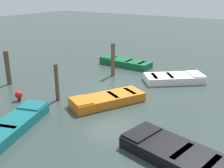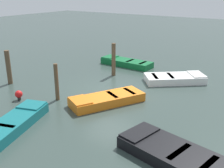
{
  "view_description": "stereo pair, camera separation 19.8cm",
  "coord_description": "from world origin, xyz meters",
  "px_view_note": "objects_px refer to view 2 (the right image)",
  "views": [
    {
      "loc": [
        -11.29,
        -7.3,
        5.08
      ],
      "look_at": [
        0.0,
        0.0,
        0.35
      ],
      "focal_mm": 43.6,
      "sensor_mm": 36.0,
      "label": 1
    },
    {
      "loc": [
        -11.19,
        -7.46,
        5.08
      ],
      "look_at": [
        0.0,
        0.0,
        0.35
      ],
      "focal_mm": 43.6,
      "sensor_mm": 36.0,
      "label": 2
    }
  ],
  "objects_px": {
    "rowboat_green": "(126,62)",
    "marker_buoy": "(19,94)",
    "rowboat_orange": "(107,99)",
    "rowboat_teal": "(11,126)",
    "mooring_piling_far_right": "(114,60)",
    "rowboat_black": "(171,153)",
    "mooring_piling_near_right": "(8,67)",
    "rowboat_white": "(175,78)",
    "mooring_piling_mid_right": "(57,82)"
  },
  "relations": [
    {
      "from": "rowboat_teal",
      "to": "rowboat_green",
      "type": "distance_m",
      "value": 10.42
    },
    {
      "from": "rowboat_teal",
      "to": "mooring_piling_near_right",
      "type": "height_order",
      "value": "mooring_piling_near_right"
    },
    {
      "from": "rowboat_green",
      "to": "marker_buoy",
      "type": "relative_size",
      "value": 7.65
    },
    {
      "from": "rowboat_orange",
      "to": "marker_buoy",
      "type": "bearing_deg",
      "value": -34.32
    },
    {
      "from": "rowboat_orange",
      "to": "mooring_piling_near_right",
      "type": "height_order",
      "value": "mooring_piling_near_right"
    },
    {
      "from": "rowboat_white",
      "to": "rowboat_green",
      "type": "height_order",
      "value": "same"
    },
    {
      "from": "mooring_piling_far_right",
      "to": "rowboat_white",
      "type": "bearing_deg",
      "value": -76.43
    },
    {
      "from": "rowboat_teal",
      "to": "mooring_piling_far_right",
      "type": "distance_m",
      "value": 8.04
    },
    {
      "from": "mooring_piling_near_right",
      "to": "mooring_piling_mid_right",
      "type": "height_order",
      "value": "mooring_piling_near_right"
    },
    {
      "from": "rowboat_green",
      "to": "mooring_piling_far_right",
      "type": "relative_size",
      "value": 1.84
    },
    {
      "from": "mooring_piling_mid_right",
      "to": "mooring_piling_far_right",
      "type": "relative_size",
      "value": 0.9
    },
    {
      "from": "rowboat_teal",
      "to": "mooring_piling_far_right",
      "type": "xyz_separation_m",
      "value": [
        7.98,
        0.62,
        0.78
      ]
    },
    {
      "from": "rowboat_black",
      "to": "rowboat_green",
      "type": "distance_m",
      "value": 11.06
    },
    {
      "from": "rowboat_green",
      "to": "mooring_piling_far_right",
      "type": "xyz_separation_m",
      "value": [
        -2.38,
        -0.51,
        0.78
      ]
    },
    {
      "from": "rowboat_black",
      "to": "marker_buoy",
      "type": "height_order",
      "value": "marker_buoy"
    },
    {
      "from": "rowboat_white",
      "to": "rowboat_teal",
      "type": "bearing_deg",
      "value": -148.02
    },
    {
      "from": "rowboat_green",
      "to": "rowboat_black",
      "type": "bearing_deg",
      "value": 130.04
    },
    {
      "from": "rowboat_green",
      "to": "mooring_piling_far_right",
      "type": "height_order",
      "value": "mooring_piling_far_right"
    },
    {
      "from": "mooring_piling_near_right",
      "to": "mooring_piling_far_right",
      "type": "bearing_deg",
      "value": -41.37
    },
    {
      "from": "rowboat_teal",
      "to": "marker_buoy",
      "type": "xyz_separation_m",
      "value": [
        2.14,
        2.22,
        0.07
      ]
    },
    {
      "from": "rowboat_white",
      "to": "mooring_piling_near_right",
      "type": "relative_size",
      "value": 1.84
    },
    {
      "from": "rowboat_orange",
      "to": "marker_buoy",
      "type": "height_order",
      "value": "marker_buoy"
    },
    {
      "from": "mooring_piling_near_right",
      "to": "mooring_piling_mid_right",
      "type": "distance_m",
      "value": 3.93
    },
    {
      "from": "mooring_piling_mid_right",
      "to": "mooring_piling_far_right",
      "type": "distance_m",
      "value": 4.79
    },
    {
      "from": "rowboat_teal",
      "to": "marker_buoy",
      "type": "height_order",
      "value": "marker_buoy"
    },
    {
      "from": "mooring_piling_mid_right",
      "to": "marker_buoy",
      "type": "distance_m",
      "value": 1.95
    },
    {
      "from": "rowboat_white",
      "to": "mooring_piling_mid_right",
      "type": "height_order",
      "value": "mooring_piling_mid_right"
    },
    {
      "from": "rowboat_black",
      "to": "mooring_piling_mid_right",
      "type": "distance_m",
      "value": 6.62
    },
    {
      "from": "mooring_piling_mid_right",
      "to": "mooring_piling_near_right",
      "type": "bearing_deg",
      "value": 86.4
    },
    {
      "from": "rowboat_black",
      "to": "mooring_piling_far_right",
      "type": "xyz_separation_m",
      "value": [
        6.32,
        6.33,
        0.78
      ]
    },
    {
      "from": "mooring_piling_near_right",
      "to": "marker_buoy",
      "type": "relative_size",
      "value": 3.96
    },
    {
      "from": "rowboat_teal",
      "to": "rowboat_green",
      "type": "relative_size",
      "value": 1.11
    },
    {
      "from": "rowboat_white",
      "to": "mooring_piling_near_right",
      "type": "bearing_deg",
      "value": 176.18
    },
    {
      "from": "mooring_piling_near_right",
      "to": "mooring_piling_far_right",
      "type": "height_order",
      "value": "mooring_piling_far_right"
    },
    {
      "from": "rowboat_orange",
      "to": "mooring_piling_near_right",
      "type": "distance_m",
      "value": 6.24
    },
    {
      "from": "rowboat_orange",
      "to": "mooring_piling_far_right",
      "type": "xyz_separation_m",
      "value": [
        3.85,
        2.16,
        0.78
      ]
    },
    {
      "from": "rowboat_orange",
      "to": "rowboat_white",
      "type": "bearing_deg",
      "value": -169.74
    },
    {
      "from": "rowboat_white",
      "to": "rowboat_orange",
      "type": "bearing_deg",
      "value": -146.63
    },
    {
      "from": "rowboat_orange",
      "to": "mooring_piling_far_right",
      "type": "distance_m",
      "value": 4.48
    },
    {
      "from": "rowboat_teal",
      "to": "rowboat_black",
      "type": "bearing_deg",
      "value": -91.65
    },
    {
      "from": "rowboat_teal",
      "to": "mooring_piling_near_right",
      "type": "relative_size",
      "value": 2.15
    },
    {
      "from": "mooring_piling_far_right",
      "to": "marker_buoy",
      "type": "relative_size",
      "value": 4.16
    },
    {
      "from": "rowboat_teal",
      "to": "rowboat_white",
      "type": "height_order",
      "value": "same"
    },
    {
      "from": "rowboat_teal",
      "to": "rowboat_black",
      "type": "xyz_separation_m",
      "value": [
        1.66,
        -5.7,
        0.0
      ]
    },
    {
      "from": "rowboat_teal",
      "to": "rowboat_orange",
      "type": "height_order",
      "value": "same"
    },
    {
      "from": "rowboat_green",
      "to": "rowboat_teal",
      "type": "bearing_deg",
      "value": 98.1
    },
    {
      "from": "mooring_piling_near_right",
      "to": "rowboat_white",
      "type": "bearing_deg",
      "value": -54.66
    },
    {
      "from": "rowboat_teal",
      "to": "mooring_piling_far_right",
      "type": "relative_size",
      "value": 2.05
    },
    {
      "from": "rowboat_orange",
      "to": "mooring_piling_mid_right",
      "type": "distance_m",
      "value": 2.52
    },
    {
      "from": "rowboat_white",
      "to": "rowboat_black",
      "type": "xyz_separation_m",
      "value": [
        -7.2,
        -2.68,
        -0.0
      ]
    }
  ]
}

